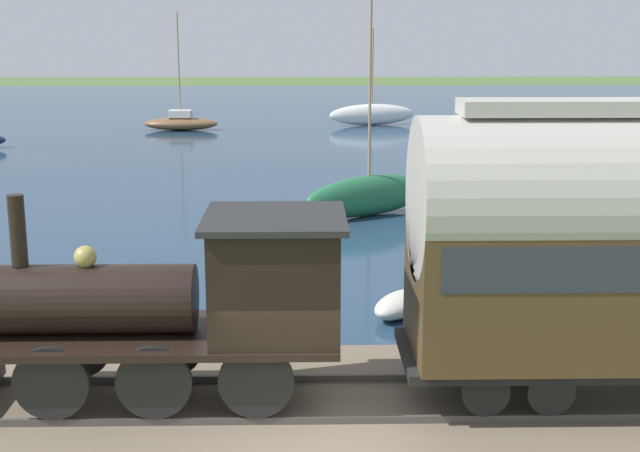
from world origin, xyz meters
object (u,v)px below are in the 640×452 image
sailboat_white (372,114)px  sailboat_brown (181,122)px  sailboat_green (369,194)px  steam_locomotive (195,294)px  rowboat_far_out (401,304)px

sailboat_white → sailboat_brown: (-2.64, 12.33, -0.22)m
sailboat_white → sailboat_green: (-28.34, 2.29, 0.06)m
steam_locomotive → sailboat_brown: size_ratio=0.87×
steam_locomotive → sailboat_white: (45.41, -6.35, -1.72)m
steam_locomotive → sailboat_brown: 43.23m
steam_locomotive → rowboat_far_out: size_ratio=3.00×
steam_locomotive → sailboat_white: 45.89m
sailboat_white → sailboat_green: bearing=160.7°
steam_locomotive → sailboat_green: (17.08, -4.06, -1.67)m
sailboat_brown → rowboat_far_out: sailboat_brown is taller
steam_locomotive → sailboat_white: bearing=-8.0°
sailboat_white → rowboat_far_out: 39.42m
sailboat_green → steam_locomotive: bearing=134.0°
sailboat_brown → rowboat_far_out: (-36.70, -9.99, -0.22)m
sailboat_white → rowboat_far_out: size_ratio=2.99×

